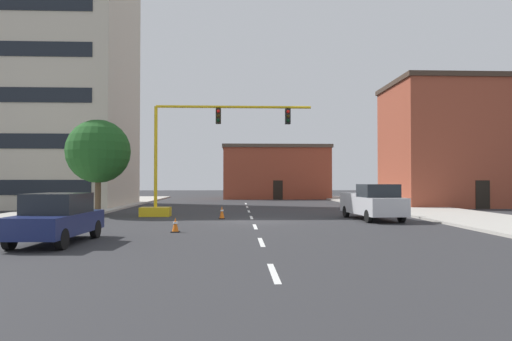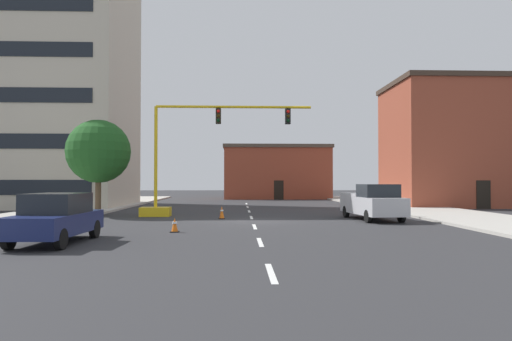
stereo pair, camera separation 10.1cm
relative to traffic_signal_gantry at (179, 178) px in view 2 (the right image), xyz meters
The scene contains 19 objects.
ground_plane 6.23m from the traffic_signal_gantry, 40.22° to the right, with size 160.00×160.00×0.00m, color #2D2D30.
sidewalk_left 9.40m from the traffic_signal_gantry, 152.13° to the left, with size 6.00×56.00×0.14m, color #B2ADA3.
sidewalk_right 17.57m from the traffic_signal_gantry, 14.17° to the left, with size 6.00×56.00×0.14m, color #B2ADA3.
lane_stripe_seg_0 18.42m from the traffic_signal_gantry, 76.02° to the right, with size 0.16×2.40×0.01m, color silver.
lane_stripe_seg_1 13.21m from the traffic_signal_gantry, 70.16° to the right, with size 0.16×2.40×0.01m, color silver.
lane_stripe_seg_2 8.38m from the traffic_signal_gantry, 56.75° to the right, with size 0.16×2.40×0.01m, color silver.
lane_stripe_seg_3 5.14m from the traffic_signal_gantry, 15.61° to the right, with size 0.16×2.40×0.01m, color silver.
lane_stripe_seg_4 6.56m from the traffic_signal_gantry, 44.02° to the left, with size 0.16×2.40×0.01m, color silver.
lane_stripe_seg_5 10.97m from the traffic_signal_gantry, 65.67° to the left, with size 0.16×2.40×0.01m, color silver.
lane_stripe_seg_6 16.06m from the traffic_signal_gantry, 73.87° to the left, with size 0.16×2.40×0.01m, color silver.
building_tall_left 18.51m from the traffic_signal_gantry, 137.44° to the left, with size 13.23×11.69×20.54m.
building_brick_center 29.72m from the traffic_signal_gantry, 73.78° to the left, with size 12.85×8.22×6.43m.
building_row_right 24.99m from the traffic_signal_gantry, 25.09° to the left, with size 11.44×8.73×10.65m.
traffic_signal_gantry is the anchor object (origin of this frame).
tree_left_near 5.25m from the traffic_signal_gantry, behind, with size 3.90×3.90×5.94m.
pickup_truck_silver 11.61m from the traffic_signal_gantry, 15.79° to the right, with size 2.42×5.54×1.99m.
sedan_navy_near_left 12.60m from the traffic_signal_gantry, 102.54° to the right, with size 2.04×4.57×1.74m.
traffic_cone_roadside_a 3.93m from the traffic_signal_gantry, 37.50° to the right, with size 0.36×0.36×0.74m.
traffic_cone_roadside_b 9.20m from the traffic_signal_gantry, 83.90° to the right, with size 0.36×0.36×0.62m.
Camera 2 is at (-0.78, -25.00, 2.19)m, focal length 32.66 mm.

